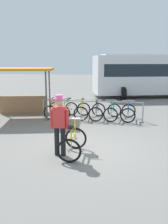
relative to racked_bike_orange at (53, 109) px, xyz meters
The scene contains 12 objects.
ground_plane 4.41m from the racked_bike_orange, 61.99° to the right, with size 80.00×80.00×0.00m, color slate.
bike_rack_rail 1.89m from the racked_bike_orange, ahead, with size 4.60×0.29×0.88m.
racked_bike_orange is the anchor object (origin of this frame).
racked_bike_lime 0.70m from the racked_bike_orange, ahead, with size 0.84×1.21×0.97m.
racked_bike_yellow 1.40m from the racked_bike_orange, ahead, with size 0.67×1.11×0.97m.
racked_bike_black 2.10m from the racked_bike_orange, ahead, with size 0.72×1.14×0.97m.
racked_bike_teal 2.80m from the racked_bike_orange, ahead, with size 0.82×1.19×0.97m.
racked_bike_blue 3.50m from the racked_bike_orange, ahead, with size 0.75×1.15×0.97m.
featured_bicycle 4.71m from the racked_bike_orange, 68.42° to the right, with size 0.67×1.18×0.97m.
person_with_featured_bike 4.76m from the racked_bike_orange, 72.99° to the right, with size 0.53×0.32×1.72m.
bus_distant 9.90m from the racked_bike_orange, 50.03° to the left, with size 10.31×4.93×3.08m.
market_stall 1.94m from the racked_bike_orange, behind, with size 3.48×2.85×2.30m.
Camera 1 is at (0.79, -6.75, 2.61)m, focal length 37.67 mm.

